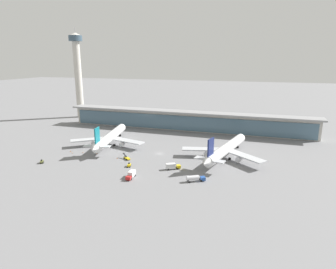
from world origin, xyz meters
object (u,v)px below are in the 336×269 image
object	(u,v)px
service_truck_on_taxiway_yellow	(129,165)
service_truck_mid_apron_yellow	(172,166)
service_truck_near_nose_blue	(195,178)
airliner_centre_stand	(226,149)
safety_cone_charlie	(72,153)
safety_cone_alpha	(97,153)
service_truck_at_far_stand_yellow	(127,158)
service_truck_by_tail_olive	(42,162)
safety_cone_bravo	(117,158)
safety_cone_delta	(70,151)
airliner_left_stand	(110,137)
service_truck_under_wing_red	(131,174)
safety_cone_echo	(83,152)
control_tower	(78,70)

from	to	relation	value
service_truck_on_taxiway_yellow	service_truck_mid_apron_yellow	bearing A→B (deg)	8.43
service_truck_near_nose_blue	airliner_centre_stand	bearing A→B (deg)	76.29
service_truck_mid_apron_yellow	safety_cone_charlie	bearing A→B (deg)	174.14
safety_cone_alpha	safety_cone_charlie	xyz separation A→B (m)	(-14.29, -3.64, 0.00)
service_truck_at_far_stand_yellow	safety_cone_alpha	world-z (taller)	service_truck_at_far_stand_yellow
service_truck_by_tail_olive	service_truck_on_taxiway_yellow	world-z (taller)	same
service_truck_by_tail_olive	safety_cone_bravo	distance (m)	39.47
service_truck_mid_apron_yellow	safety_cone_charlie	distance (m)	63.87
airliner_centre_stand	safety_cone_delta	xyz separation A→B (m)	(-89.56, -16.66, -4.90)
airliner_left_stand	service_truck_at_far_stand_yellow	bearing A→B (deg)	-44.77
service_truck_mid_apron_yellow	safety_cone_bravo	world-z (taller)	service_truck_mid_apron_yellow
airliner_left_stand	safety_cone_delta	xyz separation A→B (m)	(-15.92, -19.88, -4.90)
airliner_left_stand	service_truck_under_wing_red	bearing A→B (deg)	-51.69
service_truck_mid_apron_yellow	service_truck_by_tail_olive	world-z (taller)	service_truck_mid_apron_yellow
safety_cone_delta	safety_cone_echo	size ratio (longest dim) A/B	1.00
airliner_left_stand	safety_cone_charlie	distance (m)	26.21
airliner_centre_stand	service_truck_on_taxiway_yellow	world-z (taller)	airliner_centre_stand
service_truck_under_wing_red	service_truck_by_tail_olive	size ratio (longest dim) A/B	2.23
safety_cone_bravo	control_tower	bearing A→B (deg)	132.25
airliner_centre_stand	control_tower	distance (m)	171.38
service_truck_near_nose_blue	service_truck_by_tail_olive	world-z (taller)	service_truck_near_nose_blue
airliner_left_stand	service_truck_mid_apron_yellow	world-z (taller)	airliner_left_stand
service_truck_mid_apron_yellow	safety_cone_echo	bearing A→B (deg)	171.03
safety_cone_bravo	safety_cone_charlie	xyz separation A→B (m)	(-29.70, 0.59, 0.00)
service_truck_under_wing_red	service_truck_mid_apron_yellow	world-z (taller)	same
control_tower	safety_cone_charlie	xyz separation A→B (m)	(60.12, -98.29, -43.99)
control_tower	service_truck_on_taxiway_yellow	bearing A→B (deg)	-46.82
service_truck_by_tail_olive	service_truck_at_far_stand_yellow	world-z (taller)	service_truck_at_far_stand_yellow
safety_cone_bravo	safety_cone_delta	size ratio (longest dim) A/B	1.00
control_tower	service_truck_by_tail_olive	bearing A→B (deg)	-64.90
airliner_left_stand	service_truck_on_taxiway_yellow	xyz separation A→B (m)	(28.27, -32.01, -4.34)
service_truck_at_far_stand_yellow	safety_cone_delta	world-z (taller)	service_truck_at_far_stand_yellow
safety_cone_alpha	safety_cone_delta	bearing A→B (deg)	-175.61
service_truck_under_wing_red	service_truck_near_nose_blue	bearing A→B (deg)	9.51
safety_cone_echo	service_truck_near_nose_blue	bearing A→B (deg)	-15.81
safety_cone_bravo	service_truck_at_far_stand_yellow	bearing A→B (deg)	8.84
control_tower	safety_cone_delta	distance (m)	120.10
airliner_centre_stand	safety_cone_echo	distance (m)	82.82
airliner_centre_stand	safety_cone_echo	world-z (taller)	airliner_centre_stand
safety_cone_charlie	airliner_centre_stand	bearing A→B (deg)	12.35
safety_cone_charlie	safety_cone_echo	bearing A→B (deg)	24.87
airliner_left_stand	control_tower	world-z (taller)	control_tower
control_tower	safety_cone_echo	size ratio (longest dim) A/B	116.57
airliner_centre_stand	service_truck_mid_apron_yellow	distance (m)	34.63
service_truck_by_tail_olive	airliner_centre_stand	bearing A→B (deg)	22.64
airliner_centre_stand	safety_cone_bravo	world-z (taller)	airliner_centre_stand
safety_cone_bravo	service_truck_under_wing_red	bearing A→B (deg)	-49.59
service_truck_at_far_stand_yellow	safety_cone_echo	size ratio (longest dim) A/B	8.89
safety_cone_charlie	safety_cone_delta	size ratio (longest dim) A/B	1.00
airliner_left_stand	service_truck_under_wing_red	xyz separation A→B (m)	(35.46, -44.89, -3.52)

